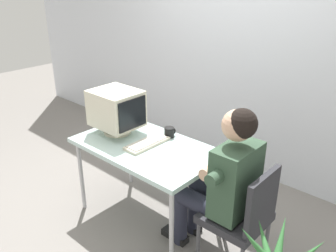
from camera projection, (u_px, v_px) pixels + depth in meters
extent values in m
plane|color=gray|center=(148.00, 216.00, 3.26)|extent=(12.00, 12.00, 0.00)
cube|color=silver|center=(268.00, 36.00, 3.43)|extent=(8.00, 0.10, 3.00)
cylinder|color=#B7B7BC|center=(81.00, 176.00, 3.26)|extent=(0.04, 0.04, 0.70)
cylinder|color=#B7B7BC|center=(171.00, 229.00, 2.58)|extent=(0.04, 0.04, 0.70)
cylinder|color=#B7B7BC|center=(130.00, 153.00, 3.67)|extent=(0.04, 0.04, 0.70)
cylinder|color=#B7B7BC|center=(219.00, 194.00, 2.99)|extent=(0.04, 0.04, 0.70)
cube|color=silver|center=(146.00, 147.00, 2.98)|extent=(1.23, 0.72, 0.04)
cylinder|color=beige|center=(118.00, 132.00, 3.20)|extent=(0.25, 0.25, 0.02)
cylinder|color=beige|center=(117.00, 128.00, 3.18)|extent=(0.06, 0.06, 0.06)
cube|color=beige|center=(116.00, 108.00, 3.11)|extent=(0.41, 0.36, 0.32)
cube|color=black|center=(133.00, 114.00, 2.98)|extent=(0.01, 0.30, 0.26)
cube|color=beige|center=(147.00, 143.00, 2.97)|extent=(0.16, 0.41, 0.02)
cube|color=beige|center=(147.00, 142.00, 2.97)|extent=(0.14, 0.37, 0.01)
cylinder|color=#4C4C51|center=(198.00, 243.00, 2.66)|extent=(0.03, 0.03, 0.39)
cylinder|color=#4C4C51|center=(225.00, 220.00, 2.92)|extent=(0.03, 0.03, 0.39)
cylinder|color=#4C4C51|center=(267.00, 240.00, 2.69)|extent=(0.03, 0.03, 0.39)
cube|color=#2D2D33|center=(235.00, 217.00, 2.59)|extent=(0.43, 0.43, 0.06)
cube|color=#2D2D33|center=(262.00, 202.00, 2.37)|extent=(0.04, 0.39, 0.41)
cube|color=#334C38|center=(236.00, 180.00, 2.47)|extent=(0.22, 0.38, 0.53)
sphere|color=tan|center=(238.00, 125.00, 2.32)|extent=(0.22, 0.22, 0.22)
sphere|color=black|center=(242.00, 124.00, 2.29)|extent=(0.21, 0.21, 0.21)
cylinder|color=#262838|center=(203.00, 205.00, 2.64)|extent=(0.42, 0.14, 0.14)
cylinder|color=#262838|center=(216.00, 194.00, 2.77)|extent=(0.42, 0.14, 0.14)
cylinder|color=#262838|center=(181.00, 219.00, 2.87)|extent=(0.11, 0.11, 0.47)
cylinder|color=#262838|center=(194.00, 208.00, 2.99)|extent=(0.11, 0.11, 0.47)
cube|color=black|center=(175.00, 235.00, 2.99)|extent=(0.24, 0.09, 0.06)
cube|color=black|center=(188.00, 225.00, 3.11)|extent=(0.24, 0.09, 0.06)
cylinder|color=#334C38|center=(216.00, 177.00, 2.29)|extent=(0.09, 0.14, 0.09)
cylinder|color=#334C38|center=(251.00, 153.00, 2.59)|extent=(0.09, 0.14, 0.09)
cylinder|color=tan|center=(220.00, 165.00, 2.53)|extent=(0.09, 0.38, 0.09)
cone|color=#347037|center=(280.00, 246.00, 2.14)|extent=(0.19, 0.34, 0.31)
cone|color=#347037|center=(266.00, 248.00, 2.17)|extent=(0.33, 0.30, 0.26)
cone|color=#347037|center=(261.00, 252.00, 2.06)|extent=(0.31, 0.17, 0.34)
cylinder|color=black|center=(169.00, 132.00, 3.10)|extent=(0.09, 0.09, 0.09)
torus|color=black|center=(173.00, 131.00, 3.14)|extent=(0.06, 0.01, 0.06)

